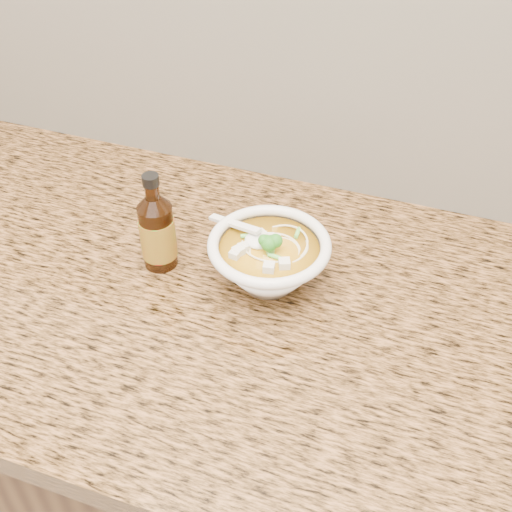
% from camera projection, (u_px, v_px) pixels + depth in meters
% --- Properties ---
extents(cabinet, '(4.00, 0.65, 0.86)m').
position_uv_depth(cabinet, '(258.00, 471.00, 1.24)').
color(cabinet, black).
rests_on(cabinet, ground).
extents(counter_slab, '(4.00, 0.68, 0.04)m').
position_uv_depth(counter_slab, '(259.00, 309.00, 0.94)').
color(counter_slab, '#925F35').
rests_on(counter_slab, cabinet).
extents(soup_bowl, '(0.20, 0.18, 0.10)m').
position_uv_depth(soup_bowl, '(269.00, 261.00, 0.92)').
color(soup_bowl, white).
rests_on(soup_bowl, counter_slab).
extents(hot_sauce_bottle, '(0.07, 0.07, 0.16)m').
position_uv_depth(hot_sauce_bottle, '(157.00, 232.00, 0.94)').
color(hot_sauce_bottle, '#311606').
rests_on(hot_sauce_bottle, counter_slab).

